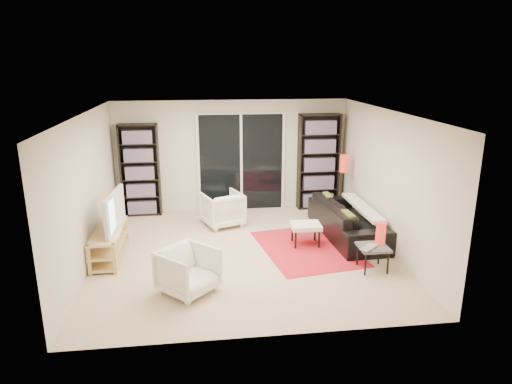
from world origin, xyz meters
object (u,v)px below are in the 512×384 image
Objects in this scene: bookshelf_left at (140,170)px; tv_stand at (109,243)px; armchair_front at (188,271)px; ottoman at (306,227)px; armchair_back at (222,209)px; bookshelf_right at (319,162)px; sofa at (348,219)px; side_table at (373,249)px; floor_lamp at (344,170)px.

bookshelf_left is 1.42× the size of tv_stand.
armchair_front reaches higher than ottoman.
armchair_back is 1.87m from ottoman.
sofa is at bearing -86.16° from bookshelf_right.
side_table is at bearing -54.14° from ottoman.
tv_stand is 0.61× the size of sofa.
bookshelf_right reaches higher than sofa.
side_table is at bearing -13.47° from tv_stand.
bookshelf_right is 2.35m from ottoman.
sofa reaches higher than ottoman.
bookshelf_right is 1.58× the size of floor_lamp.
sofa is at bearing 87.29° from side_table.
tv_stand is 1.91× the size of armchair_front.
ottoman is (1.42, -1.22, 0.00)m from armchair_back.
bookshelf_left reaches higher than side_table.
tv_stand is at bearing 88.98° from armchair_front.
bookshelf_left is at bearing 180.00° from bookshelf_right.
bookshelf_right is 2.81× the size of armchair_back.
side_table is (3.90, -3.24, -0.62)m from bookshelf_left.
ottoman is at bearing -34.36° from bookshelf_left.
ottoman is 0.41× the size of floor_lamp.
bookshelf_right is at bearing 0.64° from sofa.
armchair_back reaches higher than sofa.
bookshelf_left is at bearing 140.31° from side_table.
tv_stand is 4.84m from floor_lamp.
bookshelf_right reaches higher than ottoman.
armchair_back is at bearing 31.56° from armchair_front.
armchair_front is (-0.64, -2.71, -0.01)m from armchair_back.
tv_stand is at bearing -160.75° from floor_lamp.
sofa is at bearing -102.29° from floor_lamp.
bookshelf_left is 3.85m from bookshelf_right.
side_table is 2.68m from floor_lamp.
armchair_front reaches higher than tv_stand.
armchair_front is 2.54m from ottoman.
armchair_front is at bearing -172.79° from side_table.
sofa is 3.46m from armchair_front.
sofa is 1.34m from floor_lamp.
armchair_front is 4.39m from floor_lamp.
bookshelf_right reaches higher than floor_lamp.
bookshelf_left is 2.00m from armchair_back.
armchair_front is (-2.82, -3.60, -0.72)m from bookshelf_right.
bookshelf_right reaches higher than armchair_back.
tv_stand is 1.04× the size of floor_lamp.
bookshelf_left is at bearing -48.05° from armchair_back.
bookshelf_right is at bearing 6.77° from armchair_front.
bookshelf_right is 4.78m from tv_stand.
bookshelf_left is 3.79m from ottoman.
bookshelf_left is at bearing 171.18° from floor_lamp.
armchair_back is (1.67, -0.89, -0.64)m from bookshelf_left.
armchair_back is at bearing -28.09° from bookshelf_left.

